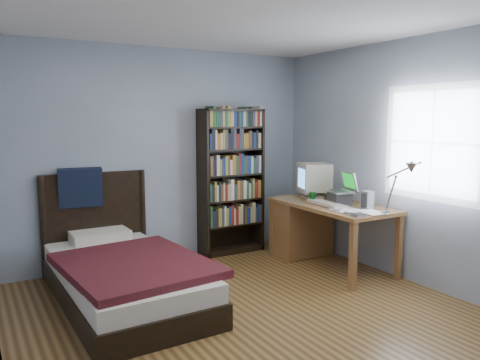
{
  "coord_description": "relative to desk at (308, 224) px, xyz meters",
  "views": [
    {
      "loc": [
        -2.03,
        -3.11,
        1.69
      ],
      "look_at": [
        0.38,
        0.98,
        1.06
      ],
      "focal_mm": 35.0,
      "sensor_mm": 36.0,
      "label": 1
    }
  ],
  "objects": [
    {
      "name": "crt_monitor",
      "position": [
        0.08,
        0.02,
        0.56
      ],
      "size": [
        0.48,
        0.44,
        0.42
      ],
      "color": "#C0B49F",
      "rests_on": "desk"
    },
    {
      "name": "room",
      "position": [
        -1.48,
        -1.25,
        0.84
      ],
      "size": [
        4.2,
        4.24,
        2.5
      ],
      "color": "#503317",
      "rests_on": "ground"
    },
    {
      "name": "desk_lamp",
      "position": [
        -0.03,
        -1.46,
        0.77
      ],
      "size": [
        0.22,
        0.48,
        0.57
      ],
      "color": "#99999E",
      "rests_on": "desk"
    },
    {
      "name": "soda_can",
      "position": [
        -0.12,
        -0.22,
        0.38
      ],
      "size": [
        0.07,
        0.07,
        0.12
      ],
      "primitive_type": "cylinder",
      "color": "#073711",
      "rests_on": "desk"
    },
    {
      "name": "phone_grey",
      "position": [
        -0.24,
        -0.92,
        0.33
      ],
      "size": [
        0.06,
        0.09,
        0.02
      ],
      "primitive_type": "cube",
      "rotation": [
        0.0,
        0.0,
        -0.23
      ],
      "color": "gray",
      "rests_on": "desk"
    },
    {
      "name": "laptop",
      "position": [
        0.06,
        -0.49,
        0.42
      ],
      "size": [
        0.36,
        0.34,
        0.36
      ],
      "color": "#2D2D30",
      "rests_on": "desk"
    },
    {
      "name": "mouse",
      "position": [
        -0.04,
        -0.12,
        0.33
      ],
      "size": [
        0.06,
        0.11,
        0.04
      ],
      "primitive_type": "ellipsoid",
      "color": "silver",
      "rests_on": "desk"
    },
    {
      "name": "keyboard",
      "position": [
        -0.12,
        -0.47,
        0.33
      ],
      "size": [
        0.22,
        0.5,
        0.05
      ],
      "primitive_type": "cube",
      "rotation": [
        0.0,
        0.07,
        -0.06
      ],
      "color": "#C0B5A0",
      "rests_on": "desk"
    },
    {
      "name": "phone_silver",
      "position": [
        -0.22,
        -0.76,
        0.33
      ],
      "size": [
        0.06,
        0.1,
        0.02
      ],
      "primitive_type": "cube",
      "rotation": [
        0.0,
        0.0,
        0.12
      ],
      "color": "silver",
      "rests_on": "desk"
    },
    {
      "name": "desk",
      "position": [
        0.0,
        0.0,
        0.0
      ],
      "size": [
        0.75,
        1.49,
        0.73
      ],
      "color": "brown",
      "rests_on": "floor"
    },
    {
      "name": "external_drive",
      "position": [
        -0.23,
        -1.07,
        0.33
      ],
      "size": [
        0.13,
        0.13,
        0.02
      ],
      "primitive_type": "cube",
      "rotation": [
        0.0,
        0.0,
        -0.13
      ],
      "color": "gray",
      "rests_on": "desk"
    },
    {
      "name": "bed",
      "position": [
        -2.34,
        -0.12,
        -0.16
      ],
      "size": [
        1.27,
        2.19,
        1.16
      ],
      "color": "black",
      "rests_on": "floor"
    },
    {
      "name": "bookshelf",
      "position": [
        -0.68,
        0.69,
        0.49
      ],
      "size": [
        0.81,
        0.3,
        1.8
      ],
      "color": "black",
      "rests_on": "floor"
    },
    {
      "name": "speaker",
      "position": [
        0.11,
        -0.85,
        0.41
      ],
      "size": [
        0.1,
        0.1,
        0.19
      ],
      "primitive_type": "cube",
      "rotation": [
        0.0,
        0.0,
        -0.01
      ],
      "color": "gray",
      "rests_on": "desk"
    }
  ]
}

